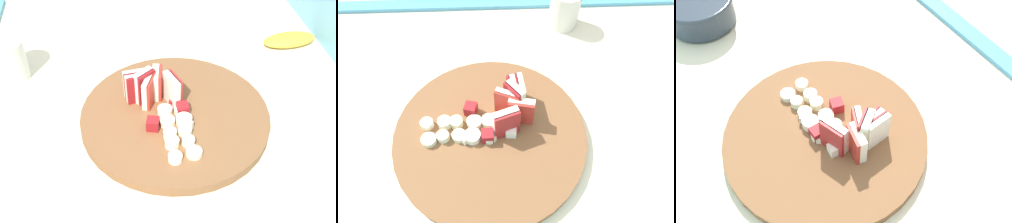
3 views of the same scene
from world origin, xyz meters
The scene contains 6 objects.
tiled_countertop centered at (0.00, 0.00, 0.45)m, with size 1.28×0.81×0.90m.
cutting_board centered at (-0.11, 0.02, 0.90)m, with size 0.35×0.35×0.02m, color brown.
apple_wedge_fan centered at (-0.15, -0.02, 0.94)m, with size 0.08×0.11×0.06m.
apple_dice_pile centered at (-0.10, 0.01, 0.92)m, with size 0.10×0.09×0.02m.
banana_slice_rows centered at (-0.06, 0.01, 0.92)m, with size 0.14×0.06×0.02m.
small_jar centered at (-0.29, -0.30, 0.93)m, with size 0.07×0.07×0.09m, color beige.
Camera 2 is at (-0.13, 0.28, 1.37)m, focal length 30.73 mm.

